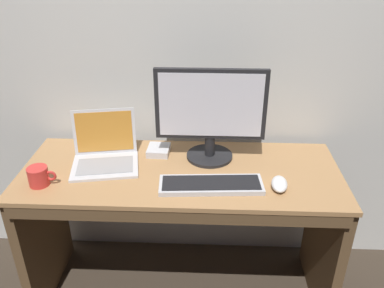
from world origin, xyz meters
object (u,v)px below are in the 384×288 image
(external_monitor, at_px, (211,114))
(computer_mouse, at_px, (279,184))
(external_drive_box, at_px, (159,150))
(coffee_mug, at_px, (39,176))
(wired_keyboard, at_px, (211,185))
(laptop_silver, at_px, (105,154))

(external_monitor, height_order, computer_mouse, external_monitor)
(external_drive_box, relative_size, coffee_mug, 0.98)
(external_monitor, relative_size, wired_keyboard, 1.12)
(coffee_mug, bearing_deg, external_monitor, 19.66)
(laptop_silver, xyz_separation_m, external_drive_box, (0.25, 0.11, -0.03))
(external_monitor, bearing_deg, computer_mouse, -39.36)
(laptop_silver, height_order, wired_keyboard, laptop_silver)
(external_monitor, height_order, wired_keyboard, external_monitor)
(computer_mouse, distance_m, external_drive_box, 0.64)
(external_monitor, bearing_deg, coffee_mug, -160.34)
(computer_mouse, bearing_deg, coffee_mug, -173.13)
(external_monitor, distance_m, coffee_mug, 0.82)
(external_monitor, height_order, external_drive_box, external_monitor)
(laptop_silver, distance_m, computer_mouse, 0.83)
(wired_keyboard, height_order, external_drive_box, external_drive_box)
(external_monitor, xyz_separation_m, external_drive_box, (-0.26, 0.04, -0.23))
(laptop_silver, relative_size, coffee_mug, 2.77)
(computer_mouse, height_order, coffee_mug, coffee_mug)
(laptop_silver, xyz_separation_m, coffee_mug, (-0.25, -0.20, -0.00))
(laptop_silver, relative_size, wired_keyboard, 0.76)
(laptop_silver, xyz_separation_m, wired_keyboard, (0.51, -0.19, -0.04))
(laptop_silver, bearing_deg, coffee_mug, -140.57)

